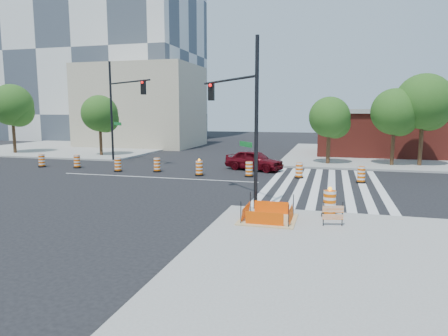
{
  "coord_description": "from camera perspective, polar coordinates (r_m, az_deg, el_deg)",
  "views": [
    {
      "loc": [
        11.35,
        -24.27,
        4.43
      ],
      "look_at": [
        5.79,
        -3.87,
        1.4
      ],
      "focal_mm": 32.0,
      "sensor_mm": 36.0,
      "label": 1
    }
  ],
  "objects": [
    {
      "name": "signal_pole_nw",
      "position": [
        34.93,
        -14.52,
        9.17
      ],
      "size": [
        5.51,
        3.57,
        8.5
      ],
      "rotation": [
        0.0,
        0.0,
        -0.57
      ],
      "color": "black",
      "rests_on": "ground"
    },
    {
      "name": "median_drum_4",
      "position": [
        27.53,
        -3.56,
        -0.09
      ],
      "size": [
        0.6,
        0.6,
        1.18
      ],
      "color": "black",
      "rests_on": "ground"
    },
    {
      "name": "crosswalk_east",
      "position": [
        24.67,
        14.07,
        -2.42
      ],
      "size": [
        6.75,
        13.5,
        0.01
      ],
      "color": "silver",
      "rests_on": "ground"
    },
    {
      "name": "signal_pole_se",
      "position": [
        18.63,
        2.22,
        8.56
      ],
      "size": [
        3.79,
        4.31,
        7.42
      ],
      "rotation": [
        0.0,
        0.0,
        2.29
      ],
      "color": "black",
      "rests_on": "ground"
    },
    {
      "name": "excavation_pit",
      "position": [
        16.01,
        6.3,
        -7.13
      ],
      "size": [
        2.2,
        2.2,
        0.9
      ],
      "color": "tan",
      "rests_on": "ground"
    },
    {
      "name": "median_drum_7",
      "position": [
        26.11,
        19.01,
        -1.0
      ],
      "size": [
        0.6,
        0.6,
        1.02
      ],
      "color": "black",
      "rests_on": "ground"
    },
    {
      "name": "median_drum_5",
      "position": [
        27.07,
        3.6,
        -0.25
      ],
      "size": [
        0.6,
        0.6,
        1.02
      ],
      "color": "black",
      "rests_on": "ground"
    },
    {
      "name": "tree_north_d",
      "position": [
        34.38,
        23.25,
        7.06
      ],
      "size": [
        3.65,
        3.65,
        6.2
      ],
      "color": "#382314",
      "rests_on": "ground"
    },
    {
      "name": "median_drum_6",
      "position": [
        26.94,
        10.68,
        -0.42
      ],
      "size": [
        0.6,
        0.6,
        1.02
      ],
      "color": "black",
      "rests_on": "ground"
    },
    {
      "name": "beige_midrise",
      "position": [
        51.83,
        -11.67,
        8.62
      ],
      "size": [
        14.0,
        10.0,
        10.0
      ],
      "primitive_type": "cube",
      "color": "tan",
      "rests_on": "ground"
    },
    {
      "name": "lane_centerline",
      "position": [
        27.16,
        -9.7,
        -1.34
      ],
      "size": [
        14.0,
        0.12,
        0.01
      ],
      "primitive_type": "cube",
      "color": "silver",
      "rests_on": "ground"
    },
    {
      "name": "sidewalk_nw",
      "position": [
        51.65,
        -19.49,
        2.86
      ],
      "size": [
        22.0,
        22.0,
        0.15
      ],
      "primitive_type": "cube",
      "color": "gray",
      "rests_on": "ground"
    },
    {
      "name": "tree_north_b",
      "position": [
        40.64,
        -17.26,
        7.17
      ],
      "size": [
        3.5,
        3.5,
        5.94
      ],
      "color": "#382314",
      "rests_on": "ground"
    },
    {
      "name": "tree_north_a",
      "position": [
        46.4,
        -27.97,
        7.66
      ],
      "size": [
        4.19,
        4.19,
        7.13
      ],
      "color": "#382314",
      "rests_on": "ground"
    },
    {
      "name": "sidewalk_ne",
      "position": [
        43.01,
        24.05,
        1.64
      ],
      "size": [
        22.0,
        22.0,
        0.15
      ],
      "primitive_type": "cube",
      "color": "gray",
      "rests_on": "ground"
    },
    {
      "name": "ground",
      "position": [
        27.16,
        -9.7,
        -1.35
      ],
      "size": [
        120.0,
        120.0,
        0.0
      ],
      "primitive_type": "plane",
      "color": "black",
      "rests_on": "ground"
    },
    {
      "name": "tree_north_c",
      "position": [
        33.7,
        14.9,
        6.72
      ],
      "size": [
        3.34,
        3.28,
        5.58
      ],
      "color": "#382314",
      "rests_on": "ground"
    },
    {
      "name": "median_drum_1",
      "position": [
        33.24,
        -20.26,
        0.83
      ],
      "size": [
        0.6,
        0.6,
        1.02
      ],
      "color": "black",
      "rests_on": "ground"
    },
    {
      "name": "tree_north_e",
      "position": [
        35.07,
        26.67,
        8.09
      ],
      "size": [
        4.3,
        4.3,
        7.32
      ],
      "color": "#382314",
      "rests_on": "ground"
    },
    {
      "name": "barricade",
      "position": [
        15.55,
        15.31,
        -6.18
      ],
      "size": [
        0.77,
        0.21,
        0.92
      ],
      "rotation": [
        0.0,
        0.0,
        0.23
      ],
      "color": "#E65904",
      "rests_on": "ground"
    },
    {
      "name": "median_drum_2",
      "position": [
        30.34,
        -14.92,
        0.4
      ],
      "size": [
        0.6,
        0.6,
        1.02
      ],
      "color": "black",
      "rests_on": "ground"
    },
    {
      "name": "pit_drum",
      "position": [
        16.88,
        14.83,
        -5.02
      ],
      "size": [
        0.63,
        0.63,
        1.24
      ],
      "color": "black",
      "rests_on": "ground"
    },
    {
      "name": "median_drum_3",
      "position": [
        29.58,
        -9.54,
        0.37
      ],
      "size": [
        0.6,
        0.6,
        1.02
      ],
      "color": "black",
      "rests_on": "ground"
    },
    {
      "name": "brick_storefront",
      "position": [
        42.84,
        24.23,
        4.62
      ],
      "size": [
        16.5,
        8.5,
        4.6
      ],
      "color": "maroon",
      "rests_on": "ground"
    },
    {
      "name": "red_coupe",
      "position": [
        30.12,
        4.33,
        1.13
      ],
      "size": [
        4.79,
        3.08,
        1.52
      ],
      "primitive_type": "imported",
      "rotation": [
        0.0,
        0.0,
        1.26
      ],
      "color": "#50060E",
      "rests_on": "ground"
    },
    {
      "name": "median_drum_0",
      "position": [
        34.88,
        -24.59,
        0.91
      ],
      "size": [
        0.6,
        0.6,
        1.02
      ],
      "color": "black",
      "rests_on": "ground"
    }
  ]
}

